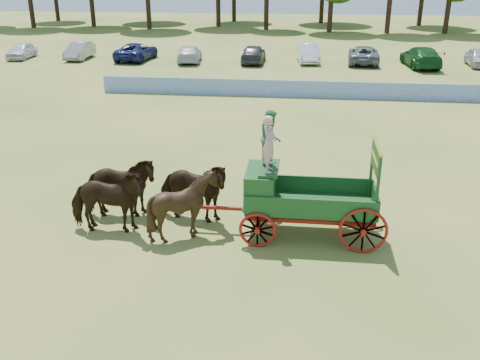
% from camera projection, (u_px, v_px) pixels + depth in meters
% --- Properties ---
extents(ground, '(160.00, 160.00, 0.00)m').
position_uv_depth(ground, '(335.00, 230.00, 16.67)').
color(ground, '#9B8B46').
rests_on(ground, ground).
extents(horse_lead_left, '(2.51, 1.29, 2.06)m').
position_uv_depth(horse_lead_left, '(107.00, 202.00, 16.15)').
color(horse_lead_left, black).
rests_on(horse_lead_left, ground).
extents(horse_lead_right, '(2.57, 1.43, 2.06)m').
position_uv_depth(horse_lead_right, '(119.00, 188.00, 17.16)').
color(horse_lead_right, black).
rests_on(horse_lead_right, ground).
extents(horse_wheel_left, '(2.16, 1.99, 2.06)m').
position_uv_depth(horse_wheel_left, '(185.00, 205.00, 15.89)').
color(horse_wheel_left, black).
rests_on(horse_wheel_left, ground).
extents(horse_wheel_right, '(2.59, 1.51, 2.06)m').
position_uv_depth(horse_wheel_right, '(193.00, 191.00, 16.90)').
color(horse_wheel_right, black).
rests_on(horse_wheel_right, ground).
extents(farm_dray, '(6.00, 2.00, 3.80)m').
position_uv_depth(farm_dray, '(286.00, 182.00, 15.85)').
color(farm_dray, maroon).
rests_on(farm_dray, ground).
extents(sponsor_banner, '(26.00, 0.08, 1.05)m').
position_uv_depth(sponsor_banner, '(306.00, 89.00, 33.16)').
color(sponsor_banner, '#1E45A4').
rests_on(sponsor_banner, ground).
extents(parked_cars, '(55.77, 7.17, 1.64)m').
position_uv_depth(parked_cars, '(345.00, 56.00, 44.07)').
color(parked_cars, silver).
rests_on(parked_cars, ground).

